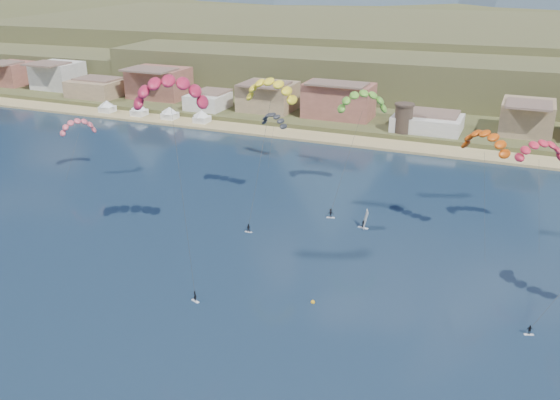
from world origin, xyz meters
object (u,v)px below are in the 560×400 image
(kitesurfer_yellow, at_px, (271,87))
(kitesurfer_green, at_px, (363,99))
(watchtower, at_px, (404,118))
(windsurfer, at_px, (364,223))
(buoy, at_px, (313,302))
(kitesurfer_red, at_px, (170,87))

(kitesurfer_yellow, relative_size, kitesurfer_green, 1.13)
(watchtower, xyz_separation_m, windsurfer, (6.44, -66.35, -5.18))
(watchtower, height_order, buoy, watchtower)
(windsurfer, bearing_deg, buoy, -89.75)
(kitesurfer_green, xyz_separation_m, windsurfer, (5.63, -15.48, -21.06))
(kitesurfer_red, height_order, windsurfer, kitesurfer_red)
(watchtower, bearing_deg, kitesurfer_green, -89.09)
(watchtower, xyz_separation_m, kitesurfer_yellow, (-14.52, -64.01, 19.63))
(watchtower, relative_size, buoy, 12.95)
(watchtower, bearing_deg, buoy, -86.11)
(kitesurfer_red, xyz_separation_m, windsurfer, (26.52, 25.11, -29.42))
(kitesurfer_green, distance_m, buoy, 51.06)
(watchtower, bearing_deg, kitesurfer_red, -102.39)
(buoy, bearing_deg, kitesurfer_green, 97.19)
(kitesurfer_yellow, bearing_deg, watchtower, 77.22)
(watchtower, xyz_separation_m, buoy, (6.57, -96.53, -6.26))
(watchtower, xyz_separation_m, kitesurfer_green, (0.81, -50.87, 15.88))
(kitesurfer_yellow, xyz_separation_m, windsurfer, (20.96, -2.34, -24.80))
(watchtower, relative_size, windsurfer, 2.29)
(kitesurfer_yellow, relative_size, buoy, 44.43)
(watchtower, height_order, windsurfer, watchtower)
(kitesurfer_red, bearing_deg, buoy, -10.77)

